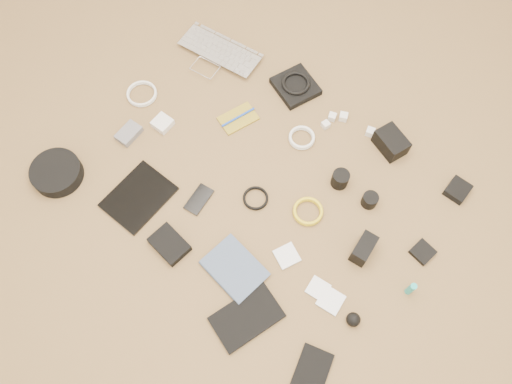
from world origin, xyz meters
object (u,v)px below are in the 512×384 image
Objects in this scene: tablet at (139,197)px; paperback at (218,284)px; laptop at (214,59)px; dslr_camera at (391,142)px; phone at (199,199)px; headphone_case at (57,173)px.

paperback is at bearing -8.08° from tablet.
laptop is 1.45× the size of tablet.
tablet is at bearing -108.67° from dslr_camera.
dslr_camera is 1.03m from tablet.
tablet is 2.06× the size of phone.
laptop is 0.83m from headphone_case.
laptop is 0.72m from tablet.
dslr_camera is 1.06× the size of phone.
tablet is (-0.65, -0.80, -0.03)m from dslr_camera.
paperback is (0.67, -0.76, -0.00)m from laptop.
tablet is at bearing 22.21° from headphone_case.
dslr_camera is (0.85, 0.11, 0.02)m from laptop.
dslr_camera reaches higher than phone.
dslr_camera is at bearing 0.83° from laptop.
paperback is (0.47, -0.07, 0.00)m from tablet.
headphone_case is (-0.32, -0.13, 0.02)m from tablet.
laptop is at bearing 81.94° from headphone_case.
laptop is 1.85× the size of headphone_case.
headphone_case is 0.92× the size of paperback.
laptop is 2.83× the size of dslr_camera.
tablet is at bearing -80.38° from laptop.
laptop is at bearing -152.30° from dslr_camera.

